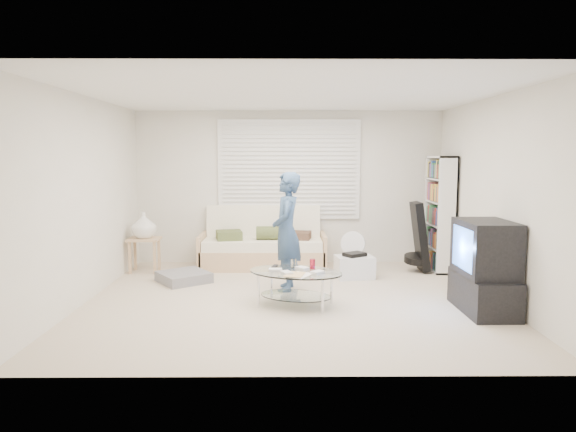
{
  "coord_description": "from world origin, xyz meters",
  "views": [
    {
      "loc": [
        -0.08,
        -6.21,
        1.78
      ],
      "look_at": [
        -0.03,
        0.3,
        1.01
      ],
      "focal_mm": 32.0,
      "sensor_mm": 36.0,
      "label": 1
    }
  ],
  "objects_px": {
    "bookshelf": "(439,214)",
    "tv_unit": "(485,268)",
    "futon_sofa": "(263,247)",
    "coffee_table": "(296,278)"
  },
  "relations": [
    {
      "from": "bookshelf",
      "to": "coffee_table",
      "type": "xyz_separation_m",
      "value": [
        -2.27,
        -1.91,
        -0.55
      ]
    },
    {
      "from": "bookshelf",
      "to": "coffee_table",
      "type": "distance_m",
      "value": 3.02
    },
    {
      "from": "futon_sofa",
      "to": "coffee_table",
      "type": "bearing_deg",
      "value": -77.52
    },
    {
      "from": "futon_sofa",
      "to": "tv_unit",
      "type": "height_order",
      "value": "tv_unit"
    },
    {
      "from": "tv_unit",
      "to": "coffee_table",
      "type": "height_order",
      "value": "tv_unit"
    },
    {
      "from": "bookshelf",
      "to": "tv_unit",
      "type": "bearing_deg",
      "value": -93.33
    },
    {
      "from": "bookshelf",
      "to": "tv_unit",
      "type": "height_order",
      "value": "bookshelf"
    },
    {
      "from": "tv_unit",
      "to": "coffee_table",
      "type": "bearing_deg",
      "value": 173.5
    },
    {
      "from": "futon_sofa",
      "to": "bookshelf",
      "type": "relative_size",
      "value": 1.12
    },
    {
      "from": "futon_sofa",
      "to": "bookshelf",
      "type": "distance_m",
      "value": 2.81
    }
  ]
}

